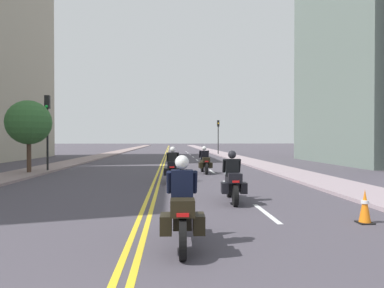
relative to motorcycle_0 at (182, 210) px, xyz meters
The scene contains 15 objects.
ground_plane 42.75m from the motorcycle_0, 91.17° to the left, with size 264.00×264.00×0.00m, color #464049.
sidewalk_left 43.57m from the motorcycle_0, 101.22° to the left, with size 2.42×144.00×0.12m, color gray.
sidewalk_right 43.26m from the motorcycle_0, 81.04° to the left, with size 2.42×144.00×0.12m, color gray.
centreline_yellow_inner 42.75m from the motorcycle_0, 91.33° to the left, with size 0.12×132.00×0.01m, color yellow.
centreline_yellow_outer 42.74m from the motorcycle_0, 91.01° to the left, with size 0.12×132.00×0.01m, color yellow.
lane_dashes_white 23.85m from the motorcycle_0, 84.39° to the left, with size 0.14×56.40×0.01m.
building_right_1 30.08m from the motorcycle_0, 53.22° to the left, with size 7.15×14.10×27.47m.
motorcycle_0 is the anchor object (origin of this frame).
motorcycle_1 4.72m from the motorcycle_0, 68.56° to the left, with size 0.78×2.29×1.62m.
motorcycle_2 9.54m from the motorcycle_0, 90.74° to the left, with size 0.78×2.23×1.64m.
motorcycle_3 13.68m from the motorcycle_0, 82.64° to the left, with size 0.78×2.26×1.59m.
traffic_cone_0 4.59m from the motorcycle_0, 19.16° to the left, with size 0.33×0.33×0.80m.
traffic_light_near 16.98m from the motorcycle_0, 117.17° to the left, with size 0.28×0.38×4.64m.
traffic_light_far 38.26m from the motorcycle_0, 81.07° to the left, with size 0.28×0.38×4.49m.
street_tree_0 16.11m from the motorcycle_0, 121.11° to the left, with size 2.50×2.50×4.19m.
Camera 1 is at (0.67, -0.91, 1.95)m, focal length 31.90 mm.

